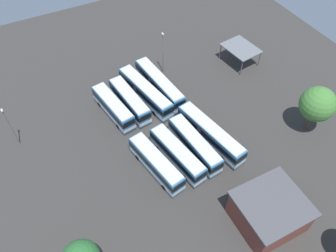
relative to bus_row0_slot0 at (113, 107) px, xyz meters
name	(u,v)px	position (x,y,z in m)	size (l,w,h in m)	color
ground_plane	(160,127)	(6.81, 6.06, -1.90)	(94.48, 94.48, 0.00)	#383533
bus_row0_slot0	(113,107)	(0.00, 0.00, 0.00)	(11.42, 4.22, 3.60)	teal
bus_row0_slot1	(130,101)	(-0.15, 3.34, 0.00)	(11.63, 3.73, 3.60)	teal
bus_row0_slot2	(145,92)	(-0.98, 6.89, 0.00)	(14.60, 5.06, 3.60)	teal
bus_row0_slot3	(159,84)	(-1.70, 10.25, 0.00)	(14.55, 3.88, 3.60)	teal
bus_row1_slot0	(156,163)	(14.68, 1.45, 0.00)	(11.85, 4.60, 3.60)	teal
bus_row1_slot1	(177,154)	(14.70, 5.28, 0.00)	(12.01, 4.45, 3.60)	teal
bus_row1_slot2	(195,145)	(14.30, 8.76, 0.00)	(12.21, 3.66, 3.60)	teal
bus_row1_slot3	(210,133)	(13.47, 12.35, 0.00)	(14.60, 5.18, 3.60)	teal
depot_building	(269,212)	(29.84, 11.65, 0.73)	(8.72, 9.28, 5.23)	brown
maintenance_shelter	(241,48)	(-1.93, 29.52, 1.65)	(7.88, 6.49, 3.77)	slate
lamp_post_near_entrance	(10,126)	(-1.22, -17.11, 2.75)	(0.56, 0.28, 8.47)	slate
lamp_post_mid_lot	(163,52)	(-6.54, 13.60, 3.24)	(0.56, 0.28, 9.44)	slate
tree_north_edge	(318,104)	(19.14, 29.48, 4.13)	(6.04, 6.04, 9.06)	brown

